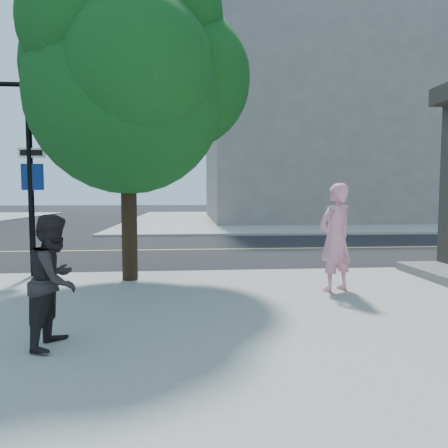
{
  "coord_description": "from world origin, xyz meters",
  "views": [
    {
      "loc": [
        3.46,
        -9.33,
        1.9
      ],
      "look_at": [
        4.15,
        -1.04,
        1.3
      ],
      "focal_mm": 31.81,
      "sensor_mm": 36.0,
      "label": 1
    }
  ],
  "objects": [
    {
      "name": "ground",
      "position": [
        0.0,
        0.0,
        0.0
      ],
      "size": [
        140.0,
        140.0,
        0.0
      ],
      "primitive_type": "plane",
      "color": "black",
      "rests_on": "ground"
    },
    {
      "name": "sidewalk_ne",
      "position": [
        13.5,
        21.5,
        0.06
      ],
      "size": [
        29.0,
        25.0,
        0.12
      ],
      "primitive_type": "cube",
      "color": "#979793",
      "rests_on": "ground"
    },
    {
      "name": "pedestrian",
      "position": [
        1.85,
        -4.55,
        0.9
      ],
      "size": [
        0.67,
        0.82,
        1.56
      ],
      "primitive_type": "imported",
      "rotation": [
        0.0,
        0.0,
        1.46
      ],
      "color": "black",
      "rests_on": "sidewalk_se"
    },
    {
      "name": "man_on_phone",
      "position": [
        6.14,
        -2.2,
        1.12
      ],
      "size": [
        0.87,
        0.75,
        2.01
      ],
      "primitive_type": "imported",
      "rotation": [
        0.0,
        0.0,
        3.6
      ],
      "color": "pink",
      "rests_on": "sidewalk_se"
    },
    {
      "name": "street_tree",
      "position": [
        2.28,
        -0.87,
        4.38
      ],
      "size": [
        4.97,
        4.52,
        6.6
      ],
      "rotation": [
        0.0,
        0.0,
        -0.1
      ],
      "color": "black",
      "rests_on": "sidewalk_se"
    },
    {
      "name": "filler_ne",
      "position": [
        14.0,
        22.0,
        7.12
      ],
      "size": [
        18.0,
        16.0,
        14.0
      ],
      "primitive_type": "cube",
      "color": "slate",
      "rests_on": "sidewalk_ne"
    },
    {
      "name": "road_ew",
      "position": [
        0.0,
        4.5,
        0.01
      ],
      "size": [
        140.0,
        9.0,
        0.01
      ],
      "primitive_type": "cube",
      "color": "black",
      "rests_on": "ground"
    }
  ]
}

